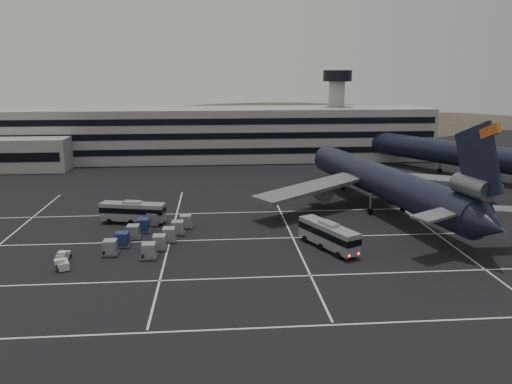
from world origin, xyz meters
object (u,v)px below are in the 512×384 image
at_px(bus_far, 133,211).
at_px(tug_a, 63,256).
at_px(bus_near, 328,234).
at_px(uld_cluster, 151,234).
at_px(trijet_main, 384,182).

height_order(bus_far, tug_a, bus_far).
bearing_deg(bus_near, tug_a, 157.09).
bearing_deg(uld_cluster, bus_near, -12.66).
xyz_separation_m(bus_near, bus_far, (-28.74, 14.25, -0.07)).
bearing_deg(tug_a, trijet_main, 28.79).
relative_size(trijet_main, bus_near, 5.30).
bearing_deg(uld_cluster, bus_far, 114.05).
bearing_deg(bus_far, tug_a, 170.18).
height_order(tug_a, uld_cluster, uld_cluster).
relative_size(tug_a, uld_cluster, 0.13).
bearing_deg(bus_near, bus_far, 128.23).
bearing_deg(bus_far, trijet_main, -72.08).
distance_m(bus_near, tug_a, 35.40).
height_order(bus_near, bus_far, bus_near).
relative_size(bus_far, tug_a, 4.71).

